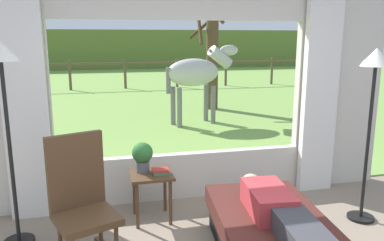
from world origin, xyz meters
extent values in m
cube|color=beige|center=(2.02, 2.26, 1.27)|extent=(1.15, 0.12, 2.55)
cube|color=beige|center=(0.00, 2.26, 0.28)|extent=(2.90, 0.12, 0.55)
cube|color=silver|center=(-1.69, 2.12, 1.20)|extent=(0.44, 0.10, 2.40)
cube|color=silver|center=(1.69, 2.12, 1.20)|extent=(0.44, 0.10, 2.40)
cube|color=#759E47|center=(0.00, 13.16, 0.01)|extent=(36.00, 21.68, 0.02)
cube|color=olive|center=(0.00, 23.00, 1.20)|extent=(36.00, 2.00, 2.40)
cube|color=#471E19|center=(0.44, 0.66, 0.33)|extent=(1.07, 1.78, 0.18)
cube|color=#B23338|center=(0.44, 0.81, 0.53)|extent=(0.40, 0.63, 0.22)
cube|color=#333338|center=(0.44, 0.21, 0.51)|extent=(0.35, 0.71, 0.18)
sphere|color=tan|center=(0.44, 1.19, 0.53)|extent=(0.20, 0.20, 0.20)
cube|color=#4C331E|center=(-1.09, 1.00, 0.44)|extent=(0.62, 0.62, 0.06)
cube|color=#4C331E|center=(-1.16, 1.20, 0.78)|extent=(0.47, 0.23, 0.68)
cylinder|color=#4C331E|center=(-1.32, 1.11, 0.24)|extent=(0.04, 0.04, 0.38)
cylinder|color=#4C331E|center=(-0.99, 1.24, 0.24)|extent=(0.04, 0.04, 0.38)
cube|color=#4C331E|center=(-0.45, 1.75, 0.51)|extent=(0.44, 0.44, 0.03)
cylinder|color=#4C331E|center=(-0.62, 1.58, 0.24)|extent=(0.04, 0.04, 0.49)
cylinder|color=#4C331E|center=(-0.28, 1.58, 0.24)|extent=(0.04, 0.04, 0.49)
cylinder|color=#4C331E|center=(-0.62, 1.92, 0.24)|extent=(0.04, 0.04, 0.49)
cylinder|color=#4C331E|center=(-0.28, 1.92, 0.24)|extent=(0.04, 0.04, 0.49)
cylinder|color=#4C5156|center=(-0.53, 1.81, 0.58)|extent=(0.14, 0.14, 0.12)
sphere|color=#2D6B2D|center=(-0.53, 1.81, 0.73)|extent=(0.22, 0.22, 0.22)
cube|color=#337247|center=(-0.36, 1.69, 0.53)|extent=(0.17, 0.13, 0.03)
cube|color=#B22D28|center=(-0.36, 1.70, 0.56)|extent=(0.17, 0.13, 0.03)
cylinder|color=black|center=(-1.75, 1.56, 0.01)|extent=(0.28, 0.28, 0.03)
cylinder|color=black|center=(-1.75, 1.56, 0.85)|extent=(0.04, 0.04, 1.71)
cone|color=white|center=(-1.75, 1.56, 1.80)|extent=(0.32, 0.32, 0.18)
cylinder|color=black|center=(1.73, 1.24, 0.01)|extent=(0.28, 0.28, 0.03)
cylinder|color=black|center=(1.73, 1.24, 0.81)|extent=(0.04, 0.04, 1.63)
cone|color=white|center=(1.73, 1.24, 1.72)|extent=(0.32, 0.32, 0.18)
ellipsoid|color=#B2B2AD|center=(1.06, 6.10, 1.17)|extent=(1.34, 0.86, 0.60)
cylinder|color=#B2B2AD|center=(1.71, 6.28, 1.48)|extent=(0.65, 0.40, 0.53)
ellipsoid|color=#B2B2AD|center=(1.95, 6.34, 1.63)|extent=(0.52, 0.32, 0.24)
cube|color=slate|center=(1.64, 6.26, 1.51)|extent=(0.43, 0.19, 0.32)
cylinder|color=slate|center=(0.48, 5.95, 1.02)|extent=(0.12, 0.12, 0.55)
cylinder|color=slate|center=(1.42, 6.37, 0.45)|extent=(0.11, 0.11, 0.85)
cylinder|color=slate|center=(1.50, 6.06, 0.45)|extent=(0.11, 0.11, 0.85)
cylinder|color=slate|center=(0.61, 6.15, 0.45)|extent=(0.11, 0.11, 0.85)
cylinder|color=slate|center=(0.69, 5.84, 0.45)|extent=(0.11, 0.11, 0.85)
cylinder|color=#4C3823|center=(2.00, 7.85, 1.47)|extent=(0.32, 0.32, 2.89)
cylinder|color=#47331E|center=(1.66, 7.89, 2.12)|extent=(0.17, 0.69, 0.80)
cylinder|color=#47331E|center=(1.83, 7.51, 2.68)|extent=(0.72, 0.42, 0.89)
cylinder|color=#47331E|center=(2.00, 8.31, 2.32)|extent=(1.07, 0.09, 0.92)
cylinder|color=brown|center=(-4.00, 12.70, 0.57)|extent=(0.10, 0.10, 1.10)
cylinder|color=brown|center=(-2.00, 12.70, 0.57)|extent=(0.10, 0.10, 1.10)
cylinder|color=brown|center=(0.00, 12.70, 0.57)|extent=(0.10, 0.10, 1.10)
cylinder|color=brown|center=(2.00, 12.70, 0.57)|extent=(0.10, 0.10, 1.10)
cylinder|color=brown|center=(4.00, 12.70, 0.57)|extent=(0.10, 0.10, 1.10)
cylinder|color=brown|center=(6.00, 12.70, 0.57)|extent=(0.10, 0.10, 1.10)
cylinder|color=brown|center=(8.00, 12.70, 0.57)|extent=(0.10, 0.10, 1.10)
cube|color=brown|center=(0.00, 12.70, 0.97)|extent=(16.00, 0.06, 0.08)
camera|label=1|loc=(-0.92, -2.06, 1.90)|focal=35.97mm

